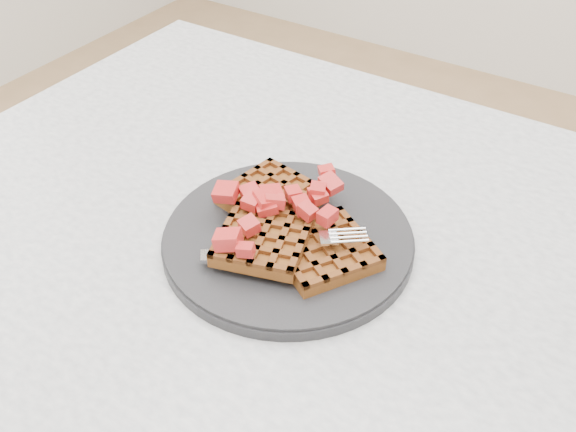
{
  "coord_description": "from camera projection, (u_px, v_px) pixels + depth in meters",
  "views": [
    {
      "loc": [
        0.18,
        -0.44,
        1.22
      ],
      "look_at": [
        -0.1,
        -0.0,
        0.79
      ],
      "focal_mm": 40.0,
      "sensor_mm": 36.0,
      "label": 1
    }
  ],
  "objects": [
    {
      "name": "table",
      "position": [
        366.0,
        349.0,
        0.73
      ],
      "size": [
        1.2,
        0.8,
        0.75
      ],
      "color": "silver",
      "rests_on": "ground"
    },
    {
      "name": "plate",
      "position": [
        288.0,
        239.0,
        0.7
      ],
      "size": [
        0.27,
        0.27,
        0.02
      ],
      "primitive_type": "cylinder",
      "color": "black",
      "rests_on": "table"
    },
    {
      "name": "waffles",
      "position": [
        286.0,
        227.0,
        0.68
      ],
      "size": [
        0.21,
        0.18,
        0.03
      ],
      "color": "brown",
      "rests_on": "plate"
    },
    {
      "name": "strawberry_pile",
      "position": [
        288.0,
        206.0,
        0.67
      ],
      "size": [
        0.15,
        0.15,
        0.02
      ],
      "primitive_type": null,
      "color": "#A80507",
      "rests_on": "waffles"
    },
    {
      "name": "fork",
      "position": [
        296.0,
        254.0,
        0.65
      ],
      "size": [
        0.16,
        0.13,
        0.02
      ],
      "primitive_type": null,
      "rotation": [
        0.0,
        0.0,
        -0.91
      ],
      "color": "silver",
      "rests_on": "plate"
    }
  ]
}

